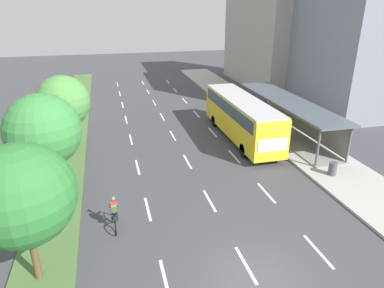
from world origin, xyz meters
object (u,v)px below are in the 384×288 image
at_px(bus_shelter, 290,113).
at_px(median_tree_third, 63,102).
at_px(cyclist, 114,214).
at_px(trash_bin, 333,169).
at_px(median_tree_second, 43,131).
at_px(bus, 241,114).
at_px(median_tree_nearest, 22,196).

height_order(bus_shelter, median_tree_third, median_tree_third).
bearing_deg(cyclist, bus_shelter, 33.56).
height_order(bus_shelter, trash_bin, bus_shelter).
bearing_deg(median_tree_second, bus_shelter, 18.91).
bearing_deg(bus_shelter, bus, 178.30).
relative_size(bus_shelter, trash_bin, 16.12).
relative_size(median_tree_nearest, median_tree_third, 1.01).
height_order(cyclist, median_tree_second, median_tree_second).
height_order(bus, trash_bin, bus).
xyz_separation_m(cyclist, median_tree_second, (-3.25, 3.63, 3.34)).
bearing_deg(bus, median_tree_third, 179.55).
bearing_deg(trash_bin, median_tree_third, 154.43).
height_order(bus, cyclist, bus).
height_order(bus_shelter, cyclist, bus_shelter).
bearing_deg(cyclist, median_tree_second, 131.81).
relative_size(cyclist, trash_bin, 2.14).
bearing_deg(median_tree_nearest, median_tree_second, 90.90).
bearing_deg(median_tree_nearest, bus_shelter, 35.07).
relative_size(median_tree_nearest, median_tree_second, 0.96).
relative_size(median_tree_second, median_tree_third, 1.05).
bearing_deg(bus_shelter, cyclist, -146.44).
bearing_deg(bus_shelter, trash_bin, -98.02).
relative_size(median_tree_nearest, trash_bin, 6.76).
xyz_separation_m(cyclist, median_tree_third, (-2.81, 10.05, 3.18)).
relative_size(bus_shelter, median_tree_third, 2.40).
height_order(bus, median_tree_third, median_tree_third).
relative_size(median_tree_second, trash_bin, 7.06).
height_order(bus, median_tree_second, median_tree_second).
xyz_separation_m(bus_shelter, cyclist, (-14.80, -9.81, -1.07)).
distance_m(cyclist, median_tree_second, 5.91).
xyz_separation_m(bus, median_tree_nearest, (-13.66, -12.72, 1.84)).
xyz_separation_m(bus_shelter, median_tree_nearest, (-17.94, -12.60, 2.05)).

